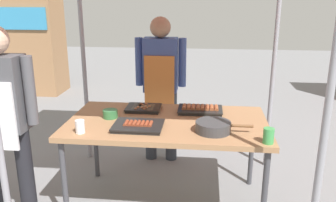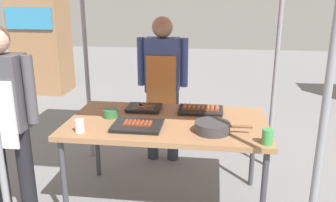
{
  "view_description": "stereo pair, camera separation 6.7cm",
  "coord_description": "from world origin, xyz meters",
  "px_view_note": "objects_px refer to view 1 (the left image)",
  "views": [
    {
      "loc": [
        0.3,
        -2.68,
        1.73
      ],
      "look_at": [
        0.0,
        0.05,
        0.9
      ],
      "focal_mm": 37.97,
      "sensor_mm": 36.0,
      "label": 1
    },
    {
      "loc": [
        0.36,
        -2.67,
        1.73
      ],
      "look_at": [
        0.0,
        0.05,
        0.9
      ],
      "focal_mm": 37.97,
      "sensor_mm": 36.0,
      "label": 2
    }
  ],
  "objects_px": {
    "tray_meat_skewers": "(143,108)",
    "condiment_bowl": "(110,114)",
    "tray_pork_links": "(138,126)",
    "tray_grilled_sausages": "(200,109)",
    "drink_cup_near_edge": "(269,136)",
    "vendor_woman": "(161,79)",
    "drink_cup_by_wok": "(80,127)",
    "neighbor_stall_right": "(35,46)",
    "stall_table": "(167,127)",
    "customer_nearby": "(3,113)",
    "cooking_wok": "(213,126)"
  },
  "relations": [
    {
      "from": "stall_table",
      "to": "drink_cup_by_wok",
      "type": "height_order",
      "value": "drink_cup_by_wok"
    },
    {
      "from": "tray_meat_skewers",
      "to": "tray_pork_links",
      "type": "relative_size",
      "value": 0.79
    },
    {
      "from": "stall_table",
      "to": "drink_cup_near_edge",
      "type": "height_order",
      "value": "drink_cup_near_edge"
    },
    {
      "from": "tray_meat_skewers",
      "to": "condiment_bowl",
      "type": "relative_size",
      "value": 2.45
    },
    {
      "from": "customer_nearby",
      "to": "neighbor_stall_right",
      "type": "height_order",
      "value": "neighbor_stall_right"
    },
    {
      "from": "tray_meat_skewers",
      "to": "drink_cup_near_edge",
      "type": "xyz_separation_m",
      "value": [
        0.97,
        -0.62,
        0.04
      ]
    },
    {
      "from": "drink_cup_near_edge",
      "to": "customer_nearby",
      "type": "height_order",
      "value": "customer_nearby"
    },
    {
      "from": "tray_grilled_sausages",
      "to": "condiment_bowl",
      "type": "bearing_deg",
      "value": -162.48
    },
    {
      "from": "drink_cup_by_wok",
      "to": "customer_nearby",
      "type": "xyz_separation_m",
      "value": [
        -0.55,
        -0.06,
        0.1
      ]
    },
    {
      "from": "drink_cup_near_edge",
      "to": "stall_table",
      "type": "bearing_deg",
      "value": 152.99
    },
    {
      "from": "tray_pork_links",
      "to": "tray_grilled_sausages",
      "type": "bearing_deg",
      "value": 43.63
    },
    {
      "from": "vendor_woman",
      "to": "customer_nearby",
      "type": "relative_size",
      "value": 0.99
    },
    {
      "from": "tray_grilled_sausages",
      "to": "stall_table",
      "type": "bearing_deg",
      "value": -135.95
    },
    {
      "from": "stall_table",
      "to": "cooking_wok",
      "type": "distance_m",
      "value": 0.43
    },
    {
      "from": "tray_pork_links",
      "to": "drink_cup_near_edge",
      "type": "height_order",
      "value": "drink_cup_near_edge"
    },
    {
      "from": "stall_table",
      "to": "condiment_bowl",
      "type": "relative_size",
      "value": 13.15
    },
    {
      "from": "stall_table",
      "to": "drink_cup_by_wok",
      "type": "relative_size",
      "value": 16.33
    },
    {
      "from": "vendor_woman",
      "to": "neighbor_stall_right",
      "type": "bearing_deg",
      "value": -44.28
    },
    {
      "from": "tray_meat_skewers",
      "to": "tray_grilled_sausages",
      "type": "bearing_deg",
      "value": 0.43
    },
    {
      "from": "condiment_bowl",
      "to": "drink_cup_by_wok",
      "type": "bearing_deg",
      "value": -110.58
    },
    {
      "from": "cooking_wok",
      "to": "customer_nearby",
      "type": "bearing_deg",
      "value": -173.08
    },
    {
      "from": "cooking_wok",
      "to": "vendor_woman",
      "type": "relative_size",
      "value": 0.28
    },
    {
      "from": "stall_table",
      "to": "tray_grilled_sausages",
      "type": "xyz_separation_m",
      "value": [
        0.26,
        0.25,
        0.08
      ]
    },
    {
      "from": "tray_meat_skewers",
      "to": "cooking_wok",
      "type": "xyz_separation_m",
      "value": [
        0.6,
        -0.45,
        0.03
      ]
    },
    {
      "from": "tray_meat_skewers",
      "to": "customer_nearby",
      "type": "relative_size",
      "value": 0.19
    },
    {
      "from": "drink_cup_near_edge",
      "to": "neighbor_stall_right",
      "type": "relative_size",
      "value": 0.06
    },
    {
      "from": "cooking_wok",
      "to": "neighbor_stall_right",
      "type": "bearing_deg",
      "value": 131.09
    },
    {
      "from": "tray_grilled_sausages",
      "to": "tray_pork_links",
      "type": "height_order",
      "value": "tray_grilled_sausages"
    },
    {
      "from": "tray_grilled_sausages",
      "to": "neighbor_stall_right",
      "type": "bearing_deg",
      "value": 134.0
    },
    {
      "from": "vendor_woman",
      "to": "neighbor_stall_right",
      "type": "distance_m",
      "value": 3.59
    },
    {
      "from": "tray_grilled_sausages",
      "to": "cooking_wok",
      "type": "relative_size",
      "value": 0.9
    },
    {
      "from": "tray_meat_skewers",
      "to": "vendor_woman",
      "type": "relative_size",
      "value": 0.2
    },
    {
      "from": "drink_cup_by_wok",
      "to": "neighbor_stall_right",
      "type": "height_order",
      "value": "neighbor_stall_right"
    },
    {
      "from": "stall_table",
      "to": "neighbor_stall_right",
      "type": "distance_m",
      "value": 4.32
    },
    {
      "from": "tray_grilled_sausages",
      "to": "customer_nearby",
      "type": "xyz_separation_m",
      "value": [
        -1.41,
        -0.64,
        0.13
      ]
    },
    {
      "from": "stall_table",
      "to": "condiment_bowl",
      "type": "xyz_separation_m",
      "value": [
        -0.48,
        0.02,
        0.09
      ]
    },
    {
      "from": "cooking_wok",
      "to": "drink_cup_near_edge",
      "type": "relative_size",
      "value": 3.9
    },
    {
      "from": "neighbor_stall_right",
      "to": "vendor_woman",
      "type": "bearing_deg",
      "value": -44.28
    },
    {
      "from": "stall_table",
      "to": "neighbor_stall_right",
      "type": "bearing_deg",
      "value": 129.22
    },
    {
      "from": "condiment_bowl",
      "to": "drink_cup_near_edge",
      "type": "bearing_deg",
      "value": -17.99
    },
    {
      "from": "tray_grilled_sausages",
      "to": "vendor_woman",
      "type": "distance_m",
      "value": 0.73
    },
    {
      "from": "tray_pork_links",
      "to": "stall_table",
      "type": "bearing_deg",
      "value": 43.07
    },
    {
      "from": "cooking_wok",
      "to": "condiment_bowl",
      "type": "relative_size",
      "value": 3.47
    },
    {
      "from": "tray_pork_links",
      "to": "condiment_bowl",
      "type": "bearing_deg",
      "value": 142.77
    },
    {
      "from": "tray_meat_skewers",
      "to": "neighbor_stall_right",
      "type": "height_order",
      "value": "neighbor_stall_right"
    },
    {
      "from": "stall_table",
      "to": "neighbor_stall_right",
      "type": "height_order",
      "value": "neighbor_stall_right"
    },
    {
      "from": "tray_grilled_sausages",
      "to": "tray_pork_links",
      "type": "relative_size",
      "value": 1.01
    },
    {
      "from": "drink_cup_by_wok",
      "to": "neighbor_stall_right",
      "type": "distance_m",
      "value": 4.24
    },
    {
      "from": "tray_grilled_sausages",
      "to": "drink_cup_by_wok",
      "type": "xyz_separation_m",
      "value": [
        -0.86,
        -0.58,
        0.03
      ]
    },
    {
      "from": "drink_cup_near_edge",
      "to": "vendor_woman",
      "type": "height_order",
      "value": "vendor_woman"
    }
  ]
}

